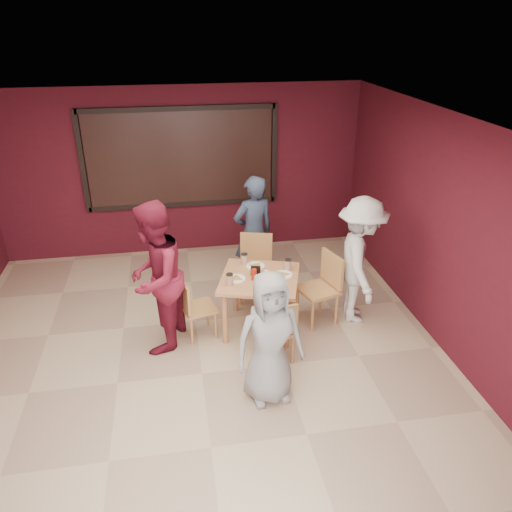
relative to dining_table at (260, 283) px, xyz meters
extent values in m
plane|color=tan|center=(-0.83, -0.82, -0.67)|extent=(7.00, 7.00, 0.00)
cube|color=black|center=(-0.83, 2.63, 0.98)|extent=(3.00, 0.02, 1.50)
cube|color=#C67C51|center=(0.00, 0.00, 0.07)|extent=(1.21, 1.21, 0.04)
cylinder|color=#C67C51|center=(-0.25, 0.48, -0.31)|extent=(0.07, 0.07, 0.72)
cylinder|color=#C67C51|center=(0.49, 0.25, -0.31)|extent=(0.07, 0.07, 0.72)
cylinder|color=#C67C51|center=(-0.48, -0.25, -0.31)|extent=(0.07, 0.07, 0.72)
cylinder|color=#C67C51|center=(0.25, -0.48, -0.31)|extent=(0.07, 0.07, 0.72)
cylinder|color=white|center=(0.00, -0.31, 0.10)|extent=(0.24, 0.24, 0.01)
cone|color=gold|center=(0.00, -0.31, 0.11)|extent=(0.22, 0.22, 0.02)
cylinder|color=beige|center=(0.13, -0.40, 0.16)|extent=(0.09, 0.09, 0.14)
cylinder|color=black|center=(0.13, -0.40, 0.24)|extent=(0.09, 0.09, 0.01)
cylinder|color=white|center=(0.00, 0.31, 0.10)|extent=(0.24, 0.24, 0.01)
cone|color=gold|center=(0.00, 0.31, 0.11)|extent=(0.22, 0.22, 0.02)
cylinder|color=beige|center=(-0.13, 0.40, 0.16)|extent=(0.09, 0.09, 0.14)
cylinder|color=black|center=(-0.13, 0.40, 0.24)|extent=(0.09, 0.09, 0.01)
cylinder|color=white|center=(-0.30, 0.00, 0.10)|extent=(0.24, 0.24, 0.01)
cone|color=gold|center=(-0.30, 0.00, 0.11)|extent=(0.22, 0.22, 0.02)
cylinder|color=beige|center=(-0.40, -0.13, 0.16)|extent=(0.09, 0.09, 0.14)
cylinder|color=black|center=(-0.40, -0.13, 0.24)|extent=(0.09, 0.09, 0.01)
cylinder|color=white|center=(0.31, 0.00, 0.10)|extent=(0.24, 0.24, 0.01)
cone|color=gold|center=(0.31, 0.00, 0.11)|extent=(0.22, 0.22, 0.02)
cylinder|color=beige|center=(0.40, 0.13, 0.16)|extent=(0.09, 0.09, 0.14)
cylinder|color=black|center=(0.40, 0.13, 0.24)|extent=(0.09, 0.09, 0.01)
cylinder|color=white|center=(0.08, -0.03, 0.14)|extent=(0.06, 0.06, 0.10)
cylinder|color=white|center=(0.02, -0.08, 0.14)|extent=(0.05, 0.05, 0.08)
cylinder|color=#AE1D0C|center=(-0.08, -0.05, 0.17)|extent=(0.07, 0.07, 0.15)
cube|color=black|center=(-0.04, 0.07, 0.15)|extent=(0.14, 0.09, 0.12)
cube|color=tan|center=(0.07, -0.67, -0.26)|extent=(0.45, 0.45, 0.04)
cylinder|color=tan|center=(0.21, -0.49, -0.47)|extent=(0.03, 0.03, 0.39)
cylinder|color=tan|center=(-0.12, -0.54, -0.47)|extent=(0.03, 0.03, 0.39)
cylinder|color=tan|center=(0.25, -0.81, -0.47)|extent=(0.03, 0.03, 0.39)
cylinder|color=tan|center=(-0.07, -0.86, -0.47)|extent=(0.03, 0.03, 0.39)
cube|color=tan|center=(0.09, -0.85, -0.03)|extent=(0.40, 0.09, 0.38)
cube|color=tan|center=(0.07, 0.75, -0.20)|extent=(0.57, 0.57, 0.04)
cylinder|color=tan|center=(-0.16, 0.62, -0.45)|extent=(0.04, 0.04, 0.45)
cylinder|color=tan|center=(0.20, 0.52, -0.45)|extent=(0.04, 0.04, 0.45)
cylinder|color=tan|center=(-0.06, 0.98, -0.45)|extent=(0.04, 0.04, 0.45)
cylinder|color=tan|center=(0.30, 0.88, -0.45)|extent=(0.04, 0.04, 0.45)
cube|color=tan|center=(0.13, 0.95, 0.07)|extent=(0.45, 0.16, 0.44)
cube|color=tan|center=(-0.79, -0.03, -0.27)|extent=(0.48, 0.48, 0.04)
cylinder|color=tan|center=(-0.59, -0.14, -0.48)|extent=(0.03, 0.03, 0.39)
cylinder|color=tan|center=(-0.67, 0.17, -0.48)|extent=(0.03, 0.03, 0.39)
cylinder|color=tan|center=(-0.90, -0.22, -0.48)|extent=(0.03, 0.03, 0.39)
cylinder|color=tan|center=(-0.98, 0.09, -0.48)|extent=(0.03, 0.03, 0.39)
cube|color=tan|center=(-0.96, -0.07, -0.04)|extent=(0.13, 0.39, 0.38)
cube|color=tan|center=(0.79, 0.03, -0.19)|extent=(0.58, 0.58, 0.04)
cylinder|color=tan|center=(0.56, 0.16, -0.44)|extent=(0.04, 0.04, 0.45)
cylinder|color=tan|center=(0.67, -0.21, -0.44)|extent=(0.04, 0.04, 0.45)
cylinder|color=tan|center=(0.92, 0.26, -0.44)|extent=(0.04, 0.04, 0.45)
cylinder|color=tan|center=(1.03, -0.10, -0.44)|extent=(0.04, 0.04, 0.45)
cube|color=tan|center=(0.99, 0.09, 0.07)|extent=(0.17, 0.46, 0.44)
imported|color=gray|center=(-0.13, -1.31, 0.09)|extent=(0.79, 0.57, 1.51)
imported|color=#2E3B52|center=(0.12, 1.17, 0.20)|extent=(0.73, 0.58, 1.74)
imported|color=maroon|center=(-1.30, -0.14, 0.28)|extent=(0.98, 1.11, 1.89)
imported|color=silver|center=(1.34, 0.03, 0.20)|extent=(0.83, 1.22, 1.73)
camera|label=1|loc=(-1.01, -5.49, 3.12)|focal=35.00mm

